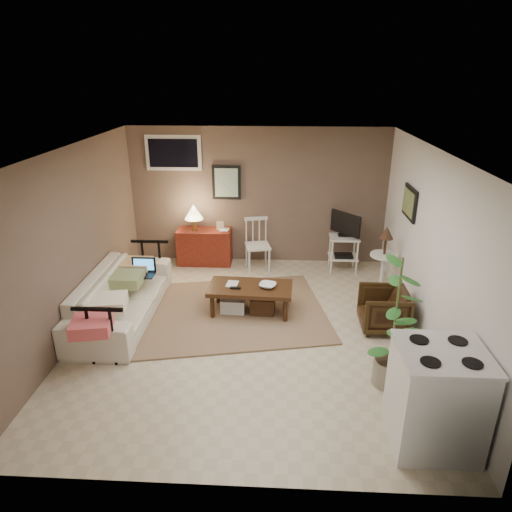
# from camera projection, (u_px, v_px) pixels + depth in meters

# --- Properties ---
(floor) EXTENTS (5.00, 5.00, 0.00)m
(floor) POSITION_uv_depth(u_px,v_px,m) (249.00, 330.00, 6.16)
(floor) COLOR #C1B293
(floor) RESTS_ON ground
(art_back) EXTENTS (0.50, 0.03, 0.60)m
(art_back) POSITION_uv_depth(u_px,v_px,m) (226.00, 182.00, 7.93)
(art_back) COLOR black
(art_right) EXTENTS (0.03, 0.60, 0.45)m
(art_right) POSITION_uv_depth(u_px,v_px,m) (410.00, 203.00, 6.45)
(art_right) COLOR black
(window) EXTENTS (0.96, 0.03, 0.60)m
(window) POSITION_uv_depth(u_px,v_px,m) (173.00, 153.00, 7.79)
(window) COLOR silver
(rug) EXTENTS (3.01, 2.59, 0.03)m
(rug) POSITION_uv_depth(u_px,v_px,m) (232.00, 311.00, 6.61)
(rug) COLOR #7E6049
(rug) RESTS_ON floor
(coffee_table) EXTENTS (1.21, 0.67, 0.45)m
(coffee_table) POSITION_uv_depth(u_px,v_px,m) (250.00, 297.00, 6.52)
(coffee_table) COLOR #3A2510
(coffee_table) RESTS_ON floor
(sofa) EXTENTS (0.66, 2.27, 0.89)m
(sofa) POSITION_uv_depth(u_px,v_px,m) (121.00, 289.00, 6.32)
(sofa) COLOR beige
(sofa) RESTS_ON floor
(sofa_pillows) EXTENTS (0.44, 2.16, 0.15)m
(sofa_pillows) POSITION_uv_depth(u_px,v_px,m) (117.00, 291.00, 6.04)
(sofa_pillows) COLOR #F5EBCB
(sofa_pillows) RESTS_ON sofa
(sofa_end_rails) EXTENTS (0.61, 2.27, 0.76)m
(sofa_end_rails) POSITION_uv_depth(u_px,v_px,m) (130.00, 293.00, 6.34)
(sofa_end_rails) COLOR black
(sofa_end_rails) RESTS_ON floor
(laptop) EXTENTS (0.35, 0.25, 0.24)m
(laptop) POSITION_uv_depth(u_px,v_px,m) (143.00, 270.00, 6.62)
(laptop) COLOR black
(laptop) RESTS_ON sofa
(red_console) EXTENTS (0.96, 0.43, 1.11)m
(red_console) POSITION_uv_depth(u_px,v_px,m) (204.00, 243.00, 8.18)
(red_console) COLOR maroon
(red_console) RESTS_ON floor
(spindle_chair) EXTENTS (0.48, 0.48, 0.90)m
(spindle_chair) POSITION_uv_depth(u_px,v_px,m) (258.00, 246.00, 7.95)
(spindle_chair) COLOR silver
(spindle_chair) RESTS_ON floor
(tv_stand) EXTENTS (0.49, 0.50, 1.04)m
(tv_stand) POSITION_uv_depth(u_px,v_px,m) (344.00, 241.00, 7.82)
(tv_stand) COLOR silver
(tv_stand) RESTS_ON floor
(side_table) EXTENTS (0.42, 0.42, 1.11)m
(side_table) POSITION_uv_depth(u_px,v_px,m) (384.00, 253.00, 6.91)
(side_table) COLOR silver
(side_table) RESTS_ON floor
(armchair) EXTENTS (0.57, 0.61, 0.62)m
(armchair) POSITION_uv_depth(u_px,v_px,m) (384.00, 308.00, 6.10)
(armchair) COLOR black
(armchair) RESTS_ON floor
(potted_plant) EXTENTS (0.39, 0.39, 1.54)m
(potted_plant) POSITION_uv_depth(u_px,v_px,m) (395.00, 319.00, 4.81)
(potted_plant) COLOR #9E927D
(potted_plant) RESTS_ON floor
(stove) EXTENTS (0.77, 0.72, 1.01)m
(stove) POSITION_uv_depth(u_px,v_px,m) (436.00, 398.00, 4.13)
(stove) COLOR silver
(stove) RESTS_ON floor
(bowl) EXTENTS (0.24, 0.12, 0.23)m
(bowl) POSITION_uv_depth(u_px,v_px,m) (268.00, 280.00, 6.38)
(bowl) COLOR #3A2510
(bowl) RESTS_ON coffee_table
(book_table) EXTENTS (0.16, 0.03, 0.22)m
(book_table) POSITION_uv_depth(u_px,v_px,m) (227.00, 277.00, 6.47)
(book_table) COLOR #3A2510
(book_table) RESTS_ON coffee_table
(book_console) EXTENTS (0.16, 0.03, 0.21)m
(book_console) POSITION_uv_depth(u_px,v_px,m) (220.00, 225.00, 8.02)
(book_console) COLOR #3A2510
(book_console) RESTS_ON red_console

